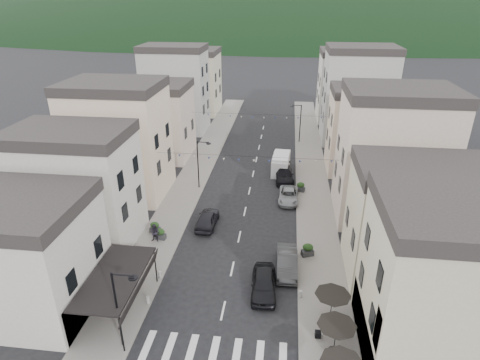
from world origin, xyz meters
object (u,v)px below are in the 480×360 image
Objects in this scene: parked_car_c at (288,196)px; pedestrian_b at (155,233)px; parked_car_d at (284,174)px; delivery_van at (281,163)px; parked_car_b at (287,262)px; parked_car_e at (207,219)px; pedestrian_a at (134,275)px; parked_car_a at (264,283)px.

pedestrian_b is at bearing -139.72° from parked_car_c.
delivery_van reaches higher than parked_car_d.
delivery_van is at bearing 95.51° from parked_car_d.
delivery_van is at bearing 60.94° from pedestrian_b.
parked_car_b is 1.05× the size of parked_car_e.
pedestrian_a is (-11.01, -24.01, -0.29)m from delivery_van.
pedestrian_a is (-12.10, -15.91, 0.28)m from parked_car_c.
pedestrian_b reaches higher than parked_car_d.
pedestrian_b is (-11.70, -15.39, 0.25)m from parked_car_d.
pedestrian_a reaches higher than parked_car_a.
pedestrian_a reaches higher than parked_car_e.
pedestrian_b is (-4.24, -3.52, 0.24)m from parked_car_e.
pedestrian_a is (-4.05, -9.51, 0.15)m from parked_car_e.
delivery_van reaches higher than pedestrian_b.
parked_car_d is 1.01× the size of delivery_van.
delivery_van is (6.96, 14.50, 0.44)m from parked_car_e.
pedestrian_a reaches higher than parked_car_d.
pedestrian_b is at bearing 148.94° from parked_car_a.
parked_car_c is at bearing 80.94° from parked_car_a.
parked_car_c is at bearing 39.50° from pedestrian_a.
parked_car_a reaches higher than parked_car_d.
parked_car_b reaches higher than parked_car_e.
pedestrian_b reaches higher than pedestrian_a.
parked_car_e is 16.09m from delivery_van.
parked_car_b is 12.64m from parked_car_c.
parked_car_b is 0.91× the size of delivery_van.
parked_car_e is at bearing 140.57° from parked_car_b.
delivery_van is 2.93× the size of pedestrian_b.
parked_car_a reaches higher than parked_car_c.
parked_car_e is (-8.05, 6.24, -0.02)m from parked_car_b.
pedestrian_a is at bearing 68.21° from parked_car_e.
pedestrian_a is at bearing 178.99° from parked_car_a.
parked_car_c is at bearing 41.72° from pedestrian_b.
parked_car_e is at bearing -111.98° from delivery_van.
delivery_van reaches higher than parked_car_c.
delivery_van is at bearing -114.38° from parked_car_e.
delivery_van is 21.22m from pedestrian_b.
parked_car_a is 2.94× the size of pedestrian_a.
parked_car_a is 0.89× the size of parked_car_d.
parked_car_e is 0.87× the size of delivery_van.
parked_car_d is at bearing 84.18° from parked_car_a.
parked_car_c is at bearing -140.26° from parked_car_e.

